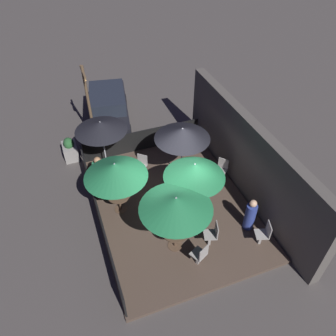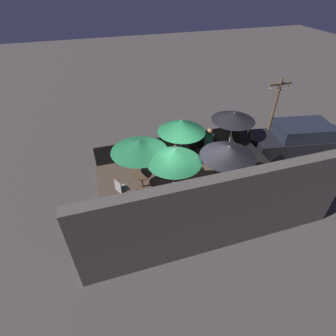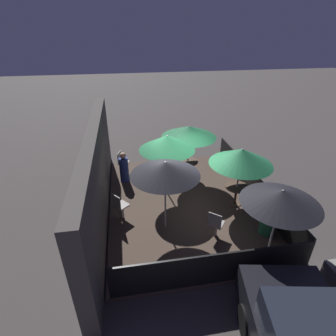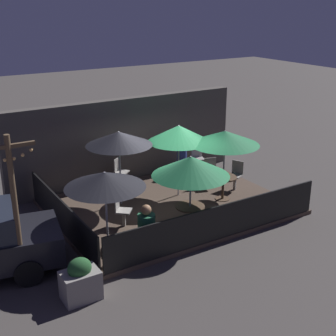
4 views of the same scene
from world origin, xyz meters
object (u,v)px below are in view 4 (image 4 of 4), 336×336
patio_umbrella_3 (119,139)px  patio_chair_2 (211,171)px  patio_umbrella_4 (179,134)px  patron_0 (182,159)px  patio_umbrella_2 (105,180)px  patron_1 (147,231)px  patio_umbrella_0 (225,138)px  light_post (15,204)px  dining_table_1 (190,211)px  patio_chair_0 (121,209)px  dining_table_0 (223,181)px  patio_chair_3 (198,157)px  patio_chair_1 (120,171)px  patio_chair_4 (236,174)px  planter_box (80,281)px  patio_umbrella_1 (191,166)px

patio_umbrella_3 → patio_chair_2: 3.58m
patio_umbrella_4 → patron_0: 2.42m
patio_umbrella_2 → patron_1: size_ratio=1.70×
patio_umbrella_0 → light_post: bearing=-169.1°
dining_table_1 → patio_chair_0: patio_chair_0 is taller
dining_table_0 → light_post: size_ratio=0.24×
patio_umbrella_4 → dining_table_0: 2.03m
patio_umbrella_0 → patio_chair_3: patio_umbrella_0 is taller
dining_table_0 → light_post: (-6.60, -1.27, 1.26)m
patron_1 → patio_chair_1: bearing=-45.1°
patio_umbrella_2 → patio_chair_0: size_ratio=2.35×
patio_umbrella_4 → patio_chair_2: patio_umbrella_4 is taller
patio_chair_4 → patron_1: size_ratio=0.76×
planter_box → patio_umbrella_3: bearing=53.3°
patio_chair_1 → patron_1: patron_1 is taller
patio_chair_4 → light_post: light_post is taller
patio_umbrella_4 → patio_chair_1: (-1.21, 1.73, -1.52)m
patio_chair_0 → patio_chair_1: (1.31, 2.74, 0.03)m
patio_umbrella_1 → patio_chair_1: patio_umbrella_1 is taller
patio_umbrella_0 → patron_1: size_ratio=1.76×
patio_umbrella_1 → patio_umbrella_3: (-0.79, 2.59, 0.22)m
patron_1 → planter_box: bearing=84.9°
light_post → patio_chair_3: bearing=27.4°
patio_umbrella_1 → patio_umbrella_2: patio_umbrella_2 is taller
patio_umbrella_3 → planter_box: patio_umbrella_3 is taller
patio_umbrella_2 → dining_table_0: bearing=14.8°
patio_umbrella_2 → planter_box: 2.39m
patio_umbrella_2 → light_post: 2.12m
dining_table_0 → patio_chair_1: size_ratio=0.88×
dining_table_0 → patio_chair_2: 1.15m
patio_umbrella_0 → dining_table_0: 1.41m
patio_chair_0 → planter_box: (-2.17, -2.43, -0.18)m
patio_chair_1 → patron_1: (-1.41, -4.33, 0.03)m
patron_0 → planter_box: (-5.83, -4.98, -0.25)m
patio_chair_3 → patio_chair_4: size_ratio=0.97×
patio_umbrella_2 → patron_1: patio_umbrella_2 is taller
dining_table_0 → dining_table_1: (-2.08, -1.23, -0.02)m
patio_umbrella_0 → patio_chair_3: 3.13m
dining_table_0 → patio_chair_4: 0.99m
patio_umbrella_3 → patio_chair_3: 4.24m
patio_umbrella_1 → light_post: 4.51m
dining_table_0 → patio_chair_2: (0.35, 1.09, -0.06)m
patio_umbrella_0 → patio_chair_3: bearing=71.6°
patio_umbrella_2 → patio_chair_0: (0.95, 1.18, -1.45)m
dining_table_1 → patio_chair_1: (-0.13, 3.96, -0.05)m
patio_umbrella_4 → patio_chair_0: size_ratio=2.53×
patio_umbrella_1 → patio_chair_1: (-0.13, 3.96, -1.34)m
patio_chair_0 → patio_chair_4: bearing=46.0°
patron_0 → light_post: (-6.73, -3.82, 1.28)m
patio_umbrella_3 → patio_chair_1: 2.17m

